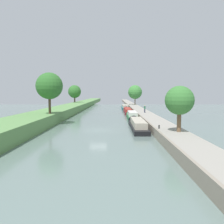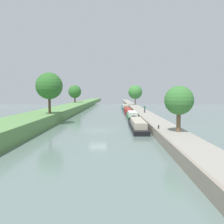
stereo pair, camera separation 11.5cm
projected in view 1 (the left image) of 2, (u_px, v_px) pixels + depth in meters
The scene contains 15 objects.
ground_plane at pixel (98, 130), 34.64m from camera, with size 160.00×160.00×0.00m, color slate.
left_grassy_bank at pixel (25, 124), 34.70m from camera, with size 6.33×260.00×1.90m.
right_towpath at pixel (161, 127), 34.49m from camera, with size 3.27×260.00×1.07m.
stone_quay at pixel (149, 126), 34.51m from camera, with size 0.25×260.00×1.12m.
narrowboat_black at pixel (137, 124), 36.64m from camera, with size 2.08×14.15×2.16m.
narrowboat_green at pixel (132, 116), 50.55m from camera, with size 2.01×10.94×2.19m.
narrowboat_maroon at pixel (127, 111), 65.87m from camera, with size 1.92×16.37×1.89m.
narrowboat_teal at pixel (125, 107), 80.82m from camera, with size 2.15×13.69×2.17m.
tree_rightbank_near at pixel (179, 101), 26.35m from camera, with size 3.24×3.24×5.15m.
tree_rightbank_midnear at pixel (135, 92), 90.05m from camera, with size 5.28×5.28×7.39m.
tree_leftbank_downstream at pixel (49, 86), 39.99m from camera, with size 4.52×4.52×6.99m.
tree_leftbank_upstream at pixel (75, 92), 90.66m from camera, with size 4.93×4.93×6.59m.
person_walking at pixel (145, 109), 52.79m from camera, with size 0.34×0.34×1.66m.
mooring_bollard_near at pixel (159, 127), 28.90m from camera, with size 0.16×0.16×0.45m.
mooring_bollard_far at pixel (130, 104), 86.42m from camera, with size 0.16×0.16×0.45m.
Camera 1 is at (2.44, -34.30, 5.39)m, focal length 38.01 mm.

